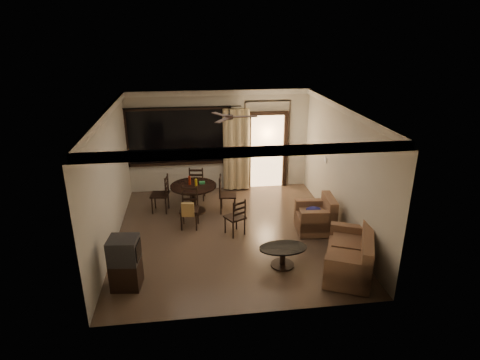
{
  "coord_description": "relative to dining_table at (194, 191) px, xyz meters",
  "views": [
    {
      "loc": [
        -0.83,
        -7.99,
        4.35
      ],
      "look_at": [
        0.25,
        0.2,
        1.2
      ],
      "focal_mm": 30.0,
      "sensor_mm": 36.0,
      "label": 1
    }
  ],
  "objects": [
    {
      "name": "sofa",
      "position": [
        2.88,
        -3.06,
        -0.24
      ],
      "size": [
        1.35,
        1.71,
        0.81
      ],
      "rotation": [
        0.0,
        0.0,
        -0.42
      ],
      "color": "#4F2A25",
      "rests_on": "ground"
    },
    {
      "name": "dining_table",
      "position": [
        0.0,
        0.0,
        0.0
      ],
      "size": [
        1.14,
        1.14,
        0.93
      ],
      "rotation": [
        0.0,
        0.0,
        -0.14
      ],
      "color": "black",
      "rests_on": "ground"
    },
    {
      "name": "armchair",
      "position": [
        2.74,
        -1.4,
        -0.23
      ],
      "size": [
        0.87,
        0.87,
        0.81
      ],
      "rotation": [
        0.0,
        0.0,
        -0.08
      ],
      "color": "#4F2A25",
      "rests_on": "ground"
    },
    {
      "name": "side_chair",
      "position": [
        0.88,
        -1.31,
        -0.3
      ],
      "size": [
        0.52,
        0.52,
        0.87
      ],
      "rotation": [
        0.0,
        0.0,
        3.64
      ],
      "color": "black",
      "rests_on": "ground"
    },
    {
      "name": "coffee_table",
      "position": [
        1.64,
        -2.7,
        -0.29
      ],
      "size": [
        0.93,
        0.56,
        0.41
      ],
      "rotation": [
        0.0,
        0.0,
        0.24
      ],
      "color": "black",
      "rests_on": "ground"
    },
    {
      "name": "room_shell",
      "position": [
        1.37,
        0.52,
        1.27
      ],
      "size": [
        5.5,
        6.7,
        5.5
      ],
      "color": "beige",
      "rests_on": "ground"
    },
    {
      "name": "tv_cabinet",
      "position": [
        -1.27,
        -2.99,
        -0.08
      ],
      "size": [
        0.56,
        0.51,
        0.97
      ],
      "rotation": [
        0.0,
        0.0,
        -0.11
      ],
      "color": "black",
      "rests_on": "ground"
    },
    {
      "name": "dining_chair_east",
      "position": [
        0.83,
        -0.12,
        -0.28
      ],
      "size": [
        0.48,
        0.48,
        0.95
      ],
      "rotation": [
        0.0,
        0.0,
        1.43
      ],
      "color": "black",
      "rests_on": "ground"
    },
    {
      "name": "dining_chair_west",
      "position": [
        -0.83,
        0.12,
        -0.28
      ],
      "size": [
        0.48,
        0.48,
        0.95
      ],
      "rotation": [
        0.0,
        0.0,
        -1.71
      ],
      "color": "black",
      "rests_on": "ground"
    },
    {
      "name": "ground",
      "position": [
        0.77,
        -1.26,
        -0.56
      ],
      "size": [
        5.5,
        5.5,
        0.0
      ],
      "primitive_type": "plane",
      "color": "#7F6651",
      "rests_on": "ground"
    },
    {
      "name": "dining_chair_south",
      "position": [
        -0.12,
        -0.85,
        -0.26
      ],
      "size": [
        0.48,
        0.52,
        0.95
      ],
      "rotation": [
        0.0,
        0.0,
        -0.14
      ],
      "color": "black",
      "rests_on": "ground"
    },
    {
      "name": "dining_chair_north",
      "position": [
        0.11,
        0.78,
        -0.28
      ],
      "size": [
        0.48,
        0.48,
        0.95
      ],
      "rotation": [
        0.0,
        0.0,
        3.0
      ],
      "color": "black",
      "rests_on": "ground"
    }
  ]
}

